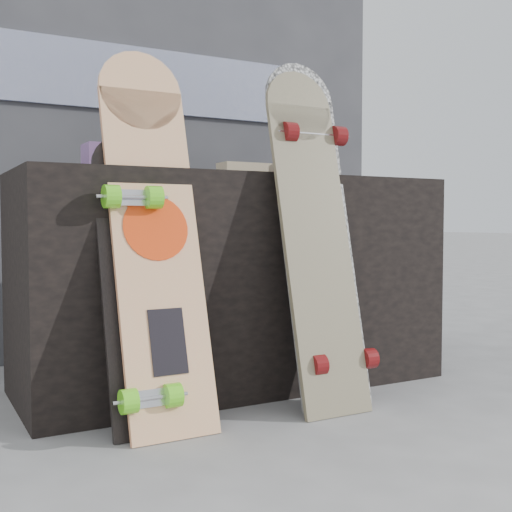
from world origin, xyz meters
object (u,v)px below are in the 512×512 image
longboard_geisha (154,223)px  skateboard_dark (135,278)px  longboard_celtic (314,226)px  longboard_cascadia (316,222)px  vendor_table (233,281)px

longboard_geisha → skateboard_dark: 0.18m
longboard_celtic → longboard_cascadia: 0.08m
longboard_geisha → skateboard_dark: longboard_geisha is taller
longboard_celtic → longboard_cascadia: (0.05, 0.06, 0.01)m
longboard_geisha → longboard_celtic: size_ratio=1.02×
longboard_celtic → longboard_cascadia: bearing=51.4°
vendor_table → skateboard_dark: bearing=-144.9°
longboard_celtic → skateboard_dark: longboard_celtic is taller
vendor_table → skateboard_dark: size_ratio=1.78×
longboard_celtic → longboard_cascadia: size_ratio=0.96×
vendor_table → longboard_celtic: (0.11, -0.39, 0.22)m
longboard_cascadia → skateboard_dark: (-0.67, -0.02, -0.17)m
longboard_geisha → longboard_cascadia: (0.59, -0.01, 0.00)m
longboard_cascadia → skateboard_dark: longboard_cascadia is taller
longboard_geisha → vendor_table: bearing=37.0°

